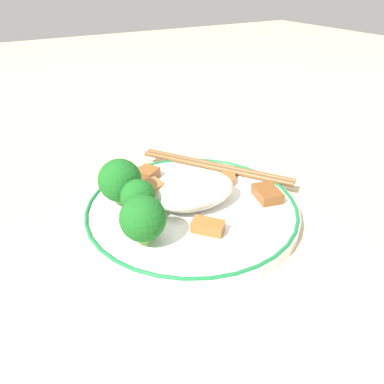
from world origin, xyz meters
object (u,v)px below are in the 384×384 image
Objects in this scene: chopsticks at (215,166)px; plate at (192,209)px; broccoli_back_center at (138,197)px; broccoli_back_right at (143,219)px; broccoli_back_left at (120,181)px.

plate is at bearing -139.33° from chopsticks.
broccoli_back_center is at bearing 174.82° from plate.
broccoli_back_right is at bearing -146.63° from chopsticks.
plate is 1.31× the size of chopsticks.
broccoli_back_right is 0.20m from chopsticks.
plate is at bearing 24.73° from broccoli_back_right.
broccoli_back_left is 1.04× the size of broccoli_back_right.
plate is 0.10m from broccoli_back_right.
broccoli_back_left is at bearing 95.70° from broccoli_back_center.
broccoli_back_left reaches higher than chopsticks.
broccoli_back_left is 0.09m from broccoli_back_right.
broccoli_back_left is at bearing 84.31° from broccoli_back_right.
broccoli_back_right is 0.28× the size of chopsticks.
broccoli_back_center reaches higher than chopsticks.
broccoli_back_right is (-0.01, -0.09, 0.00)m from broccoli_back_left.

